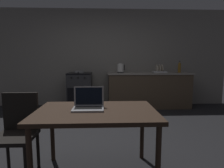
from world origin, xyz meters
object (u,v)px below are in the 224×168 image
(laptop, at_px, (88,105))
(frying_pan, at_px, (79,72))
(stove_oven, at_px, (80,90))
(bottle, at_px, (179,67))
(dining_table, at_px, (96,117))
(chair, at_px, (18,128))
(electric_kettle, at_px, (121,68))
(dish_rack, at_px, (159,71))

(laptop, height_order, frying_pan, frying_pan)
(stove_oven, height_order, bottle, bottle)
(stove_oven, bearing_deg, bottle, -1.06)
(bottle, bearing_deg, frying_pan, 179.53)
(dining_table, xyz_separation_m, frying_pan, (-0.55, 2.93, 0.29))
(stove_oven, height_order, chair, stove_oven)
(bottle, bearing_deg, chair, -135.78)
(electric_kettle, bearing_deg, dish_rack, 0.00)
(dining_table, bearing_deg, bottle, 55.02)
(chair, distance_m, dish_rack, 3.74)
(stove_oven, xyz_separation_m, laptop, (0.46, -2.90, 0.31))
(chair, height_order, laptop, laptop)
(chair, height_order, bottle, bottle)
(dining_table, relative_size, chair, 1.40)
(bottle, height_order, frying_pan, bottle)
(dining_table, xyz_separation_m, bottle, (2.03, 2.90, 0.41))
(laptop, height_order, electric_kettle, electric_kettle)
(frying_pan, xyz_separation_m, dish_rack, (2.08, 0.03, 0.02))
(electric_kettle, height_order, bottle, bottle)
(stove_oven, height_order, frying_pan, frying_pan)
(dining_table, xyz_separation_m, dish_rack, (1.53, 2.95, 0.31))
(electric_kettle, bearing_deg, stove_oven, -179.86)
(frying_pan, bearing_deg, electric_kettle, 1.56)
(laptop, xyz_separation_m, electric_kettle, (0.59, 2.91, 0.26))
(dining_table, bearing_deg, frying_pan, 100.63)
(dining_table, height_order, dish_rack, dish_rack)
(bottle, relative_size, frying_pan, 0.71)
(dining_table, height_order, laptop, laptop)
(electric_kettle, bearing_deg, dining_table, -99.78)
(chair, bearing_deg, dish_rack, 34.80)
(bottle, xyz_separation_m, dish_rack, (-0.51, 0.05, -0.09))
(chair, bearing_deg, frying_pan, 68.51)
(chair, xyz_separation_m, dish_rack, (2.38, 2.85, 0.46))
(stove_oven, bearing_deg, frying_pan, -107.12)
(frying_pan, bearing_deg, bottle, -0.47)
(electric_kettle, relative_size, frying_pan, 0.57)
(dining_table, bearing_deg, chair, 173.29)
(bottle, height_order, dish_rack, bottle)
(electric_kettle, xyz_separation_m, dish_rack, (1.02, 0.00, -0.07))
(stove_oven, bearing_deg, laptop, -81.02)
(chair, relative_size, electric_kettle, 3.70)
(electric_kettle, distance_m, dish_rack, 1.02)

